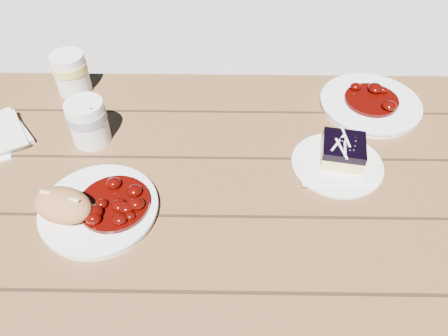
{
  "coord_description": "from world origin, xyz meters",
  "views": [
    {
      "loc": [
        -0.05,
        -0.6,
        1.42
      ],
      "look_at": [
        -0.05,
        -0.01,
        0.81
      ],
      "focal_mm": 35.0,
      "sensor_mm": 36.0,
      "label": 1
    }
  ],
  "objects_px": {
    "second_cup": "(71,73)",
    "bread_roll": "(63,205)",
    "main_plate": "(99,210)",
    "dessert_plate": "(337,165)",
    "picnic_table": "(248,232)",
    "coffee_cup": "(88,122)",
    "blueberry_cake": "(343,150)",
    "second_plate": "(370,104)"
  },
  "relations": [
    {
      "from": "bread_roll",
      "to": "blueberry_cake",
      "type": "bearing_deg",
      "value": 16.86
    },
    {
      "from": "bread_roll",
      "to": "blueberry_cake",
      "type": "xyz_separation_m",
      "value": [
        0.54,
        0.17,
        -0.01
      ]
    },
    {
      "from": "bread_roll",
      "to": "blueberry_cake",
      "type": "height_order",
      "value": "bread_roll"
    },
    {
      "from": "picnic_table",
      "to": "second_cup",
      "type": "relative_size",
      "value": 19.37
    },
    {
      "from": "bread_roll",
      "to": "second_plate",
      "type": "bearing_deg",
      "value": 28.84
    },
    {
      "from": "dessert_plate",
      "to": "blueberry_cake",
      "type": "height_order",
      "value": "blueberry_cake"
    },
    {
      "from": "picnic_table",
      "to": "coffee_cup",
      "type": "xyz_separation_m",
      "value": [
        -0.35,
        0.14,
        0.21
      ]
    },
    {
      "from": "blueberry_cake",
      "to": "second_cup",
      "type": "bearing_deg",
      "value": 168.56
    },
    {
      "from": "main_plate",
      "to": "bread_roll",
      "type": "bearing_deg",
      "value": -160.02
    },
    {
      "from": "coffee_cup",
      "to": "bread_roll",
      "type": "bearing_deg",
      "value": -88.7
    },
    {
      "from": "main_plate",
      "to": "second_cup",
      "type": "height_order",
      "value": "second_cup"
    },
    {
      "from": "main_plate",
      "to": "second_cup",
      "type": "distance_m",
      "value": 0.42
    },
    {
      "from": "blueberry_cake",
      "to": "coffee_cup",
      "type": "distance_m",
      "value": 0.55
    },
    {
      "from": "second_plate",
      "to": "second_cup",
      "type": "height_order",
      "value": "second_cup"
    },
    {
      "from": "blueberry_cake",
      "to": "second_plate",
      "type": "height_order",
      "value": "blueberry_cake"
    },
    {
      "from": "bread_roll",
      "to": "coffee_cup",
      "type": "relative_size",
      "value": 1.09
    },
    {
      "from": "picnic_table",
      "to": "coffee_cup",
      "type": "bearing_deg",
      "value": 159.01
    },
    {
      "from": "dessert_plate",
      "to": "picnic_table",
      "type": "bearing_deg",
      "value": -162.8
    },
    {
      "from": "picnic_table",
      "to": "blueberry_cake",
      "type": "distance_m",
      "value": 0.29
    },
    {
      "from": "picnic_table",
      "to": "dessert_plate",
      "type": "bearing_deg",
      "value": 17.2
    },
    {
      "from": "second_cup",
      "to": "dessert_plate",
      "type": "bearing_deg",
      "value": -23.01
    },
    {
      "from": "picnic_table",
      "to": "dessert_plate",
      "type": "xyz_separation_m",
      "value": [
        0.18,
        0.06,
        0.17
      ]
    },
    {
      "from": "second_cup",
      "to": "picnic_table",
      "type": "bearing_deg",
      "value": -36.23
    },
    {
      "from": "second_plate",
      "to": "dessert_plate",
      "type": "bearing_deg",
      "value": -118.98
    },
    {
      "from": "bread_roll",
      "to": "second_plate",
      "type": "xyz_separation_m",
      "value": [
        0.65,
        0.36,
        -0.04
      ]
    },
    {
      "from": "blueberry_cake",
      "to": "coffee_cup",
      "type": "relative_size",
      "value": 0.98
    },
    {
      "from": "picnic_table",
      "to": "second_cup",
      "type": "distance_m",
      "value": 0.59
    },
    {
      "from": "second_cup",
      "to": "bread_roll",
      "type": "bearing_deg",
      "value": -77.63
    },
    {
      "from": "main_plate",
      "to": "bread_roll",
      "type": "distance_m",
      "value": 0.07
    },
    {
      "from": "main_plate",
      "to": "second_plate",
      "type": "bearing_deg",
      "value": 29.6
    },
    {
      "from": "coffee_cup",
      "to": "second_cup",
      "type": "relative_size",
      "value": 1.0
    },
    {
      "from": "blueberry_cake",
      "to": "second_cup",
      "type": "xyz_separation_m",
      "value": [
        -0.64,
        0.25,
        0.02
      ]
    },
    {
      "from": "coffee_cup",
      "to": "second_cup",
      "type": "bearing_deg",
      "value": 114.71
    },
    {
      "from": "bread_roll",
      "to": "second_plate",
      "type": "height_order",
      "value": "bread_roll"
    },
    {
      "from": "blueberry_cake",
      "to": "picnic_table",
      "type": "bearing_deg",
      "value": -149.58
    },
    {
      "from": "dessert_plate",
      "to": "second_cup",
      "type": "height_order",
      "value": "second_cup"
    },
    {
      "from": "main_plate",
      "to": "dessert_plate",
      "type": "height_order",
      "value": "main_plate"
    },
    {
      "from": "picnic_table",
      "to": "second_cup",
      "type": "xyz_separation_m",
      "value": [
        -0.44,
        0.32,
        0.21
      ]
    },
    {
      "from": "blueberry_cake",
      "to": "main_plate",
      "type": "bearing_deg",
      "value": -153.41
    },
    {
      "from": "main_plate",
      "to": "second_plate",
      "type": "distance_m",
      "value": 0.68
    },
    {
      "from": "picnic_table",
      "to": "bread_roll",
      "type": "relative_size",
      "value": 17.7
    },
    {
      "from": "second_cup",
      "to": "main_plate",
      "type": "bearing_deg",
      "value": -69.73
    }
  ]
}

